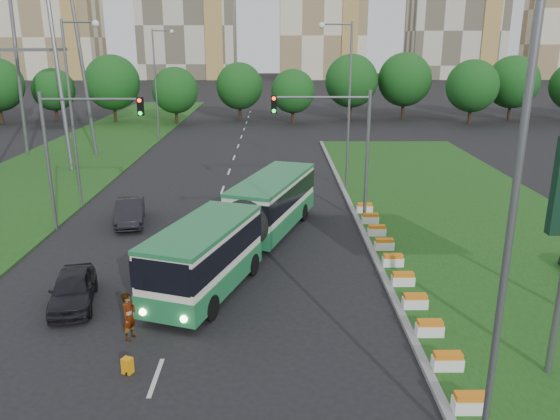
{
  "coord_description": "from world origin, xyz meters",
  "views": [
    {
      "loc": [
        0.97,
        -21.62,
        10.6
      ],
      "look_at": [
        1.2,
        4.36,
        2.6
      ],
      "focal_mm": 35.0,
      "sensor_mm": 36.0,
      "label": 1
    }
  ],
  "objects_px": {
    "traffic_mast_median": "(340,136)",
    "car_left_far": "(130,212)",
    "traffic_mast_left": "(74,140)",
    "car_left_near": "(73,289)",
    "pedestrian": "(129,316)",
    "shopping_trolley": "(127,366)",
    "articulated_bus": "(242,223)"
  },
  "relations": [
    {
      "from": "traffic_mast_median",
      "to": "car_left_far",
      "type": "xyz_separation_m",
      "value": [
        -12.65,
        0.08,
        -4.61
      ]
    },
    {
      "from": "traffic_mast_left",
      "to": "car_left_near",
      "type": "relative_size",
      "value": 1.88
    },
    {
      "from": "pedestrian",
      "to": "shopping_trolley",
      "type": "xyz_separation_m",
      "value": [
        0.47,
        -2.24,
        -0.65
      ]
    },
    {
      "from": "articulated_bus",
      "to": "shopping_trolley",
      "type": "height_order",
      "value": "articulated_bus"
    },
    {
      "from": "traffic_mast_left",
      "to": "car_left_far",
      "type": "distance_m",
      "value": 5.36
    },
    {
      "from": "traffic_mast_median",
      "to": "articulated_bus",
      "type": "distance_m",
      "value": 8.36
    },
    {
      "from": "traffic_mast_left",
      "to": "traffic_mast_median",
      "type": "bearing_deg",
      "value": 3.77
    },
    {
      "from": "shopping_trolley",
      "to": "pedestrian",
      "type": "bearing_deg",
      "value": 125.98
    },
    {
      "from": "traffic_mast_median",
      "to": "car_left_far",
      "type": "relative_size",
      "value": 1.77
    },
    {
      "from": "traffic_mast_median",
      "to": "traffic_mast_left",
      "type": "bearing_deg",
      "value": -176.23
    },
    {
      "from": "articulated_bus",
      "to": "car_left_near",
      "type": "distance_m",
      "value": 8.86
    },
    {
      "from": "articulated_bus",
      "to": "shopping_trolley",
      "type": "xyz_separation_m",
      "value": [
        -3.22,
        -10.64,
        -1.43
      ]
    },
    {
      "from": "pedestrian",
      "to": "car_left_near",
      "type": "bearing_deg",
      "value": 65.83
    },
    {
      "from": "shopping_trolley",
      "to": "traffic_mast_left",
      "type": "bearing_deg",
      "value": 137.56
    },
    {
      "from": "car_left_far",
      "to": "shopping_trolley",
      "type": "xyz_separation_m",
      "value": [
        3.88,
        -15.8,
        -0.47
      ]
    },
    {
      "from": "traffic_mast_left",
      "to": "articulated_bus",
      "type": "height_order",
      "value": "traffic_mast_left"
    },
    {
      "from": "articulated_bus",
      "to": "car_left_near",
      "type": "bearing_deg",
      "value": -121.35
    },
    {
      "from": "car_left_near",
      "to": "pedestrian",
      "type": "distance_m",
      "value": 4.14
    },
    {
      "from": "car_left_far",
      "to": "shopping_trolley",
      "type": "height_order",
      "value": "car_left_far"
    },
    {
      "from": "traffic_mast_left",
      "to": "shopping_trolley",
      "type": "height_order",
      "value": "traffic_mast_left"
    },
    {
      "from": "traffic_mast_left",
      "to": "pedestrian",
      "type": "distance_m",
      "value": 14.51
    },
    {
      "from": "traffic_mast_left",
      "to": "articulated_bus",
      "type": "xyz_separation_m",
      "value": [
        9.61,
        -4.08,
        -3.64
      ]
    },
    {
      "from": "traffic_mast_left",
      "to": "car_left_far",
      "type": "bearing_deg",
      "value": 23.28
    },
    {
      "from": "traffic_mast_left",
      "to": "articulated_bus",
      "type": "relative_size",
      "value": 0.47
    },
    {
      "from": "traffic_mast_median",
      "to": "shopping_trolley",
      "type": "distance_m",
      "value": 18.7
    },
    {
      "from": "traffic_mast_median",
      "to": "car_left_near",
      "type": "height_order",
      "value": "traffic_mast_median"
    },
    {
      "from": "articulated_bus",
      "to": "car_left_far",
      "type": "bearing_deg",
      "value": 162.79
    },
    {
      "from": "articulated_bus",
      "to": "car_left_near",
      "type": "relative_size",
      "value": 3.98
    },
    {
      "from": "car_left_far",
      "to": "pedestrian",
      "type": "height_order",
      "value": "pedestrian"
    },
    {
      "from": "articulated_bus",
      "to": "car_left_near",
      "type": "xyz_separation_m",
      "value": [
        -6.76,
        -5.64,
        -0.98
      ]
    },
    {
      "from": "traffic_mast_median",
      "to": "pedestrian",
      "type": "distance_m",
      "value": 16.93
    },
    {
      "from": "car_left_far",
      "to": "shopping_trolley",
      "type": "bearing_deg",
      "value": -87.59
    }
  ]
}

